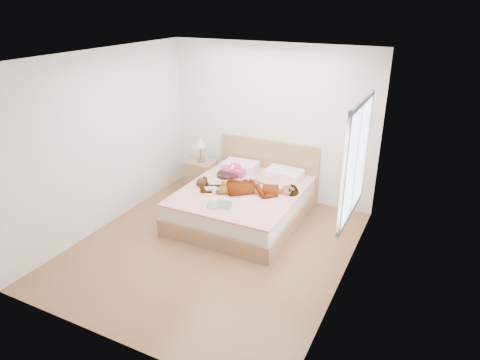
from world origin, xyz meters
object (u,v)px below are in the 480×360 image
Objects in this scene: bed at (245,200)px; towel at (235,170)px; magazine at (219,205)px; plush_toy at (202,182)px; nightstand at (201,174)px; woman at (250,185)px; coffee_mug at (214,190)px; phone at (233,167)px.

towel is (-0.38, 0.39, 0.31)m from bed.
plush_toy is at bearing 139.54° from magazine.
woman is at bearing -26.86° from nightstand.
magazine is at bearing -93.82° from bed.
plush_toy is at bearing -99.93° from woman.
coffee_mug is (-0.27, 0.34, 0.04)m from magazine.
woman reaches higher than magazine.
plush_toy is (-0.26, -0.64, -0.01)m from towel.
phone is (-0.50, 0.40, 0.07)m from woman.
magazine is at bearing -92.29° from phone.
nightstand reaches higher than coffee_mug.
phone is 0.87m from nightstand.
woman is at bearing 32.32° from coffee_mug.
bed is 5.62× the size of towel.
woman is at bearing -45.05° from towel.
magazine is (0.33, -1.14, -0.07)m from towel.
nightstand reaches higher than woman.
plush_toy is at bearing 153.11° from coffee_mug.
phone is 0.09× the size of nightstand.
plush_toy is at bearing -136.37° from phone.
woman is 3.25× the size of magazine.
woman reaches higher than coffee_mug.
woman is 0.72× the size of bed.
magazine is 0.45× the size of nightstand.
woman is 12.54× the size of coffee_mug.
nightstand is at bearing 130.35° from magazine.
plush_toy reaches higher than coffee_mug.
nightstand reaches higher than towel.
phone is at bearing -84.99° from towel.
bed reaches higher than coffee_mug.
bed is 0.79m from magazine.
magazine is 3.86× the size of coffee_mug.
magazine is 0.44m from coffee_mug.
plush_toy is (-0.77, -0.13, -0.04)m from woman.
coffee_mug is 0.35m from plush_toy.
nightstand is at bearing -136.25° from woman.
woman is at bearing -41.56° from bed.
towel is 1.18m from magazine.
nightstand is at bearing 130.99° from coffee_mug.
nightstand is (-0.75, 0.13, -0.25)m from towel.
magazine is at bearing -74.02° from towel.
woman is 0.78m from plush_toy.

